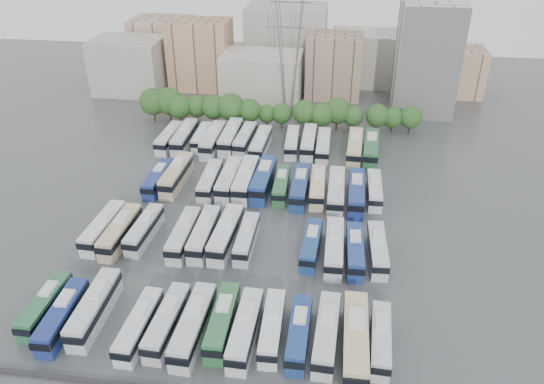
# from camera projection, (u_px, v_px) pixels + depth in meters

# --- Properties ---
(ground) EXTENTS (220.00, 220.00, 0.00)m
(ground) POSITION_uv_depth(u_px,v_px,m) (243.00, 228.00, 86.81)
(ground) COLOR #424447
(ground) RESTS_ON ground
(tree_line) EXTENTS (64.98, 7.74, 8.10)m
(tree_line) POSITION_uv_depth(u_px,v_px,m) (262.00, 109.00, 121.11)
(tree_line) COLOR black
(tree_line) RESTS_ON ground
(city_buildings) EXTENTS (102.00, 35.00, 20.00)m
(city_buildings) POSITION_uv_depth(u_px,v_px,m) (263.00, 57.00, 145.32)
(city_buildings) COLOR #9E998E
(city_buildings) RESTS_ON ground
(apartment_tower) EXTENTS (14.00, 14.00, 26.00)m
(apartment_tower) POSITION_uv_depth(u_px,v_px,m) (426.00, 58.00, 125.97)
(apartment_tower) COLOR silver
(apartment_tower) RESTS_ON ground
(electricity_pylon) EXTENTS (9.00, 6.91, 33.83)m
(electricity_pylon) POSITION_uv_depth(u_px,v_px,m) (290.00, 38.00, 120.05)
(electricity_pylon) COLOR slate
(electricity_pylon) RESTS_ON ground
(bus_r0_s0) EXTENTS (2.44, 11.02, 3.45)m
(bus_r0_s0) POSITION_uv_depth(u_px,v_px,m) (46.00, 305.00, 68.50)
(bus_r0_s0) COLOR #2C6741
(bus_r0_s0) RESTS_ON ground
(bus_r0_s1) EXTENTS (2.95, 11.71, 3.65)m
(bus_r0_s1) POSITION_uv_depth(u_px,v_px,m) (63.00, 316.00, 66.62)
(bus_r0_s1) COLOR navy
(bus_r0_s1) RESTS_ON ground
(bus_r0_s2) EXTENTS (2.98, 12.64, 3.95)m
(bus_r0_s2) POSITION_uv_depth(u_px,v_px,m) (94.00, 308.00, 67.68)
(bus_r0_s2) COLOR silver
(bus_r0_s2) RESTS_ON ground
(bus_r0_s4) EXTENTS (2.82, 11.37, 3.54)m
(bus_r0_s4) POSITION_uv_depth(u_px,v_px,m) (139.00, 325.00, 65.27)
(bus_r0_s4) COLOR silver
(bus_r0_s4) RESTS_ON ground
(bus_r0_s5) EXTENTS (3.08, 11.79, 3.67)m
(bus_r0_s5) POSITION_uv_depth(u_px,v_px,m) (167.00, 321.00, 65.75)
(bus_r0_s5) COLOR silver
(bus_r0_s5) RESTS_ON ground
(bus_r0_s6) EXTENTS (3.11, 12.73, 3.97)m
(bus_r0_s6) POSITION_uv_depth(u_px,v_px,m) (193.00, 325.00, 64.97)
(bus_r0_s6) COLOR silver
(bus_r0_s6) RESTS_ON ground
(bus_r0_s7) EXTENTS (2.69, 11.73, 3.67)m
(bus_r0_s7) POSITION_uv_depth(u_px,v_px,m) (222.00, 321.00, 65.76)
(bus_r0_s7) COLOR #2E6D3D
(bus_r0_s7) RESTS_ON ground
(bus_r0_s8) EXTENTS (2.83, 12.11, 3.79)m
(bus_r0_s8) POSITION_uv_depth(u_px,v_px,m) (245.00, 329.00, 64.52)
(bus_r0_s8) COLOR silver
(bus_r0_s8) RESTS_ON ground
(bus_r0_s9) EXTENTS (2.73, 11.22, 3.50)m
(bus_r0_s9) POSITION_uv_depth(u_px,v_px,m) (272.00, 327.00, 65.03)
(bus_r0_s9) COLOR silver
(bus_r0_s9) RESTS_ON ground
(bus_r0_s10) EXTENTS (2.50, 11.13, 3.49)m
(bus_r0_s10) POSITION_uv_depth(u_px,v_px,m) (299.00, 333.00, 64.17)
(bus_r0_s10) COLOR navy
(bus_r0_s10) RESTS_ON ground
(bus_r0_s11) EXTENTS (3.10, 12.10, 3.77)m
(bus_r0_s11) POSITION_uv_depth(u_px,v_px,m) (327.00, 333.00, 63.93)
(bus_r0_s11) COLOR silver
(bus_r0_s11) RESTS_ON ground
(bus_r0_s12) EXTENTS (3.02, 13.65, 4.28)m
(bus_r0_s12) POSITION_uv_depth(u_px,v_px,m) (355.00, 340.00, 62.68)
(bus_r0_s12) COLOR beige
(bus_r0_s12) RESTS_ON ground
(bus_r0_s13) EXTENTS (2.84, 10.90, 3.39)m
(bus_r0_s13) POSITION_uv_depth(u_px,v_px,m) (381.00, 339.00, 63.33)
(bus_r0_s13) COLOR silver
(bus_r0_s13) RESTS_ON ground
(bus_r1_s0) EXTENTS (3.18, 12.22, 3.80)m
(bus_r1_s0) POSITION_uv_depth(u_px,v_px,m) (104.00, 227.00, 83.67)
(bus_r1_s0) COLOR silver
(bus_r1_s0) RESTS_ON ground
(bus_r1_s1) EXTENTS (3.00, 12.28, 3.83)m
(bus_r1_s1) POSITION_uv_depth(u_px,v_px,m) (120.00, 231.00, 82.73)
(bus_r1_s1) COLOR #C8BA8A
(bus_r1_s1) RESTS_ON ground
(bus_r1_s2) EXTENTS (3.02, 11.47, 3.56)m
(bus_r1_s2) POSITION_uv_depth(u_px,v_px,m) (144.00, 229.00, 83.45)
(bus_r1_s2) COLOR silver
(bus_r1_s2) RESTS_ON ground
(bus_r1_s4) EXTENTS (2.65, 12.05, 3.78)m
(bus_r1_s4) POSITION_uv_depth(u_px,v_px,m) (184.00, 234.00, 82.03)
(bus_r1_s4) COLOR silver
(bus_r1_s4) RESTS_ON ground
(bus_r1_s5) EXTENTS (2.74, 12.28, 3.85)m
(bus_r1_s5) POSITION_uv_depth(u_px,v_px,m) (204.00, 233.00, 82.19)
(bus_r1_s5) COLOR silver
(bus_r1_s5) RESTS_ON ground
(bus_r1_s6) EXTENTS (3.46, 12.98, 4.03)m
(bus_r1_s6) POSITION_uv_depth(u_px,v_px,m) (226.00, 234.00, 81.97)
(bus_r1_s6) COLOR silver
(bus_r1_s6) RESTS_ON ground
(bus_r1_s7) EXTENTS (2.45, 11.06, 3.47)m
(bus_r1_s7) POSITION_uv_depth(u_px,v_px,m) (247.00, 238.00, 81.41)
(bus_r1_s7) COLOR silver
(bus_r1_s7) RESTS_ON ground
(bus_r1_s10) EXTENTS (2.91, 11.02, 3.43)m
(bus_r1_s10) POSITION_uv_depth(u_px,v_px,m) (311.00, 244.00, 80.02)
(bus_r1_s10) COLOR navy
(bus_r1_s10) RESTS_ON ground
(bus_r1_s11) EXTENTS (2.80, 12.38, 3.88)m
(bus_r1_s11) POSITION_uv_depth(u_px,v_px,m) (334.00, 247.00, 79.01)
(bus_r1_s11) COLOR silver
(bus_r1_s11) RESTS_ON ground
(bus_r1_s12) EXTENTS (2.83, 11.51, 3.59)m
(bus_r1_s12) POSITION_uv_depth(u_px,v_px,m) (355.00, 251.00, 78.54)
(bus_r1_s12) COLOR navy
(bus_r1_s12) RESTS_ON ground
(bus_r1_s13) EXTENTS (2.96, 11.48, 3.57)m
(bus_r1_s13) POSITION_uv_depth(u_px,v_px,m) (378.00, 249.00, 78.85)
(bus_r1_s13) COLOR silver
(bus_r1_s13) RESTS_ON ground
(bus_r2_s1) EXTENTS (2.71, 11.49, 3.59)m
(bus_r2_s1) POSITION_uv_depth(u_px,v_px,m) (158.00, 178.00, 97.83)
(bus_r2_s1) COLOR navy
(bus_r2_s1) RESTS_ON ground
(bus_r2_s2) EXTENTS (3.26, 13.27, 4.14)m
(bus_r2_s2) POSITION_uv_depth(u_px,v_px,m) (177.00, 174.00, 98.66)
(bus_r2_s2) COLOR #C7B589
(bus_r2_s2) RESTS_ON ground
(bus_r2_s4) EXTENTS (2.92, 12.06, 3.77)m
(bus_r2_s4) POSITION_uv_depth(u_px,v_px,m) (210.00, 180.00, 97.04)
(bus_r2_s4) COLOR silver
(bus_r2_s4) RESTS_ON ground
(bus_r2_s5) EXTENTS (2.92, 12.86, 4.03)m
(bus_r2_s5) POSITION_uv_depth(u_px,v_px,m) (229.00, 179.00, 97.24)
(bus_r2_s5) COLOR silver
(bus_r2_s5) RESTS_ON ground
(bus_r2_s6) EXTENTS (3.01, 13.45, 4.21)m
(bus_r2_s6) POSITION_uv_depth(u_px,v_px,m) (246.00, 179.00, 97.07)
(bus_r2_s6) COLOR silver
(bus_r2_s6) RESTS_ON ground
(bus_r2_s7) EXTENTS (3.43, 13.72, 4.28)m
(bus_r2_s7) POSITION_uv_depth(u_px,v_px,m) (264.00, 179.00, 96.99)
(bus_r2_s7) COLOR navy
(bus_r2_s7) RESTS_ON ground
(bus_r2_s8) EXTENTS (2.77, 11.20, 3.49)m
(bus_r2_s8) POSITION_uv_depth(u_px,v_px,m) (281.00, 185.00, 95.86)
(bus_r2_s8) COLOR #2B6538
(bus_r2_s8) RESTS_ON ground
(bus_r2_s9) EXTENTS (2.79, 12.65, 3.97)m
(bus_r2_s9) POSITION_uv_depth(u_px,v_px,m) (300.00, 186.00, 94.88)
(bus_r2_s9) COLOR navy
(bus_r2_s9) RESTS_ON ground
(bus_r2_s10) EXTENTS (2.88, 11.97, 3.74)m
(bus_r2_s10) POSITION_uv_depth(u_px,v_px,m) (318.00, 187.00, 95.08)
(bus_r2_s10) COLOR beige
(bus_r2_s10) RESTS_ON ground
(bus_r2_s11) EXTENTS (2.91, 13.16, 4.12)m
(bus_r2_s11) POSITION_uv_depth(u_px,v_px,m) (336.00, 191.00, 93.36)
(bus_r2_s11) COLOR silver
(bus_r2_s11) RESTS_ON ground
(bus_r2_s12) EXTENTS (2.93, 12.91, 4.04)m
(bus_r2_s12) POSITION_uv_depth(u_px,v_px,m) (356.00, 192.00, 93.01)
(bus_r2_s12) COLOR navy
(bus_r2_s12) RESTS_ON ground
(bus_r2_s13) EXTENTS (2.53, 11.15, 3.49)m
(bus_r2_s13) POSITION_uv_depth(u_px,v_px,m) (374.00, 190.00, 94.36)
(bus_r2_s13) COLOR silver
(bus_r2_s13) RESTS_ON ground
(bus_r3_s0) EXTENTS (3.02, 12.13, 3.78)m
(bus_r3_s0) POSITION_uv_depth(u_px,v_px,m) (169.00, 138.00, 113.45)
(bus_r3_s0) COLOR silver
(bus_r3_s0) RESTS_ON ground
(bus_r3_s1) EXTENTS (2.91, 13.07, 4.10)m
(bus_r3_s1) POSITION_uv_depth(u_px,v_px,m) (185.00, 137.00, 113.51)
(bus_r3_s1) COLOR silver
(bus_r3_s1) RESTS_ON ground
(bus_r3_s2) EXTENTS (2.62, 11.06, 3.46)m
(bus_r3_s2) POSITION_uv_depth(u_px,v_px,m) (202.00, 137.00, 114.20)
(bus_r3_s2) COLOR silver
(bus_r3_s2) RESTS_ON ground
(bus_r3_s3) EXTENTS (3.09, 13.40, 4.19)m
(bus_r3_s3) POSITION_uv_depth(u_px,v_px,m) (213.00, 139.00, 112.15)
(bus_r3_s3) COLOR silver
(bus_r3_s3) RESTS_ON ground
(bus_r3_s4) EXTENTS (3.06, 13.54, 4.24)m
(bus_r3_s4) POSITION_uv_depth(u_px,v_px,m) (231.00, 136.00, 113.43)
(bus_r3_s4) COLOR silver
(bus_r3_s4) RESTS_ON ground
(bus_r3_s5) EXTENTS (3.33, 12.50, 3.88)m
(bus_r3_s5) POSITION_uv_depth(u_px,v_px,m) (245.00, 139.00, 112.78)
(bus_r3_s5) COLOR silver
(bus_r3_s5) RESTS_ON ground
(bus_r3_s6) EXTENTS (3.18, 12.67, 3.95)m
(bus_r3_s6) POSITION_uv_depth(u_px,v_px,m) (261.00, 143.00, 110.79)
(bus_r3_s6) COLOR silver
(bus_r3_s6) RESTS_ON ground
(bus_r3_s8) EXTENTS (3.06, 11.90, 3.71)m
(bus_r3_s8) POSITION_uv_depth(u_px,v_px,m) (292.00, 142.00, 111.60)
(bus_r3_s8) COLOR silver
(bus_r3_s8) RESTS_ON ground
(bus_r3_s9) EXTENTS (2.81, 12.67, 3.97)m
(bus_r3_s9) POSITION_uv_depth(u_px,v_px,m) (309.00, 142.00, 111.42)
(bus_r3_s9) COLOR silver
(bus_r3_s9) RESTS_ON ground
(bus_r3_s10) EXTENTS (2.75, 12.39, 3.89)m
(bus_r3_s10) POSITION_uv_depth(u_px,v_px,m) (323.00, 146.00, 109.88)
(bus_r3_s10) COLOR silver
(bus_r3_s10) RESTS_ON ground
(bus_r3_s12) EXTENTS (3.48, 13.48, 4.19)m
(bus_r3_s12) POSITION_uv_depth(u_px,v_px,m) (355.00, 147.00, 108.93)
(bus_r3_s12) COLOR beige
(bus_r3_s12) RESTS_ON ground
(bus_r3_s13) EXTENTS (3.65, 13.65, 4.24)m
(bus_r3_s13) POSITION_uv_depth(u_px,v_px,m) (371.00, 148.00, 108.48)
(bus_r3_s13) COLOR #2A6339
(bus_r3_s13) RESTS_ON ground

